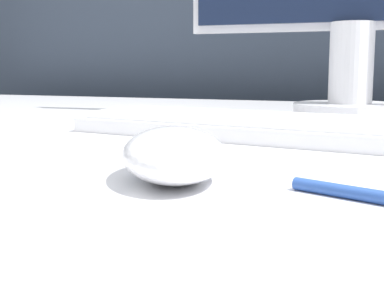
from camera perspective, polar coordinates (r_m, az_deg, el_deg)
name	(u,v)px	position (r m, az deg, el deg)	size (l,w,h in m)	color
partition_panel	(361,178)	(1.33, 17.55, -3.43)	(5.00, 0.03, 1.16)	#333D4C
computer_mouse_near	(174,154)	(0.36, -1.98, -1.05)	(0.11, 0.14, 0.04)	white
keyboard	(262,127)	(0.58, 7.50, 1.83)	(0.44, 0.19, 0.02)	white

